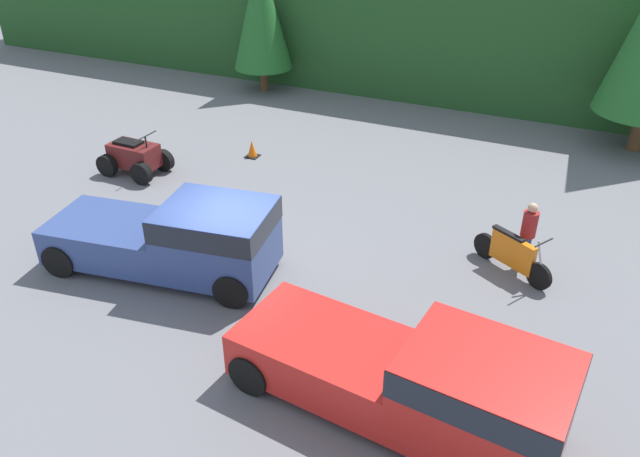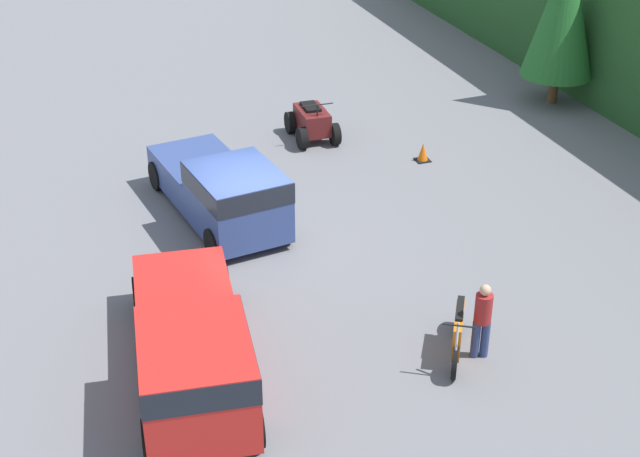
{
  "view_description": "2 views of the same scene",
  "coord_description": "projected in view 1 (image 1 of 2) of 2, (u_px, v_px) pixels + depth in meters",
  "views": [
    {
      "loc": [
        6.67,
        -10.09,
        8.28
      ],
      "look_at": [
        1.52,
        1.19,
        0.95
      ],
      "focal_mm": 35.0,
      "sensor_mm": 36.0,
      "label": 1
    },
    {
      "loc": [
        18.56,
        -4.59,
        10.9
      ],
      "look_at": [
        1.52,
        1.19,
        0.95
      ],
      "focal_mm": 50.0,
      "sensor_mm": 36.0,
      "label": 2
    }
  ],
  "objects": [
    {
      "name": "pickup_truck_red",
      "position": [
        425.0,
        380.0,
        10.19
      ],
      "size": [
        5.88,
        2.65,
        1.82
      ],
      "rotation": [
        0.0,
        0.0,
        -0.11
      ],
      "color": "red",
      "rests_on": "ground_plane"
    },
    {
      "name": "hillside_backdrop",
      "position": [
        435.0,
        28.0,
        25.87
      ],
      "size": [
        44.0,
        6.0,
        4.59
      ],
      "color": "#235123",
      "rests_on": "ground_plane"
    },
    {
      "name": "quad_atv",
      "position": [
        135.0,
        157.0,
        18.91
      ],
      "size": [
        2.01,
        1.3,
        1.31
      ],
      "rotation": [
        0.0,
        0.0,
        -0.02
      ],
      "color": "black",
      "rests_on": "ground_plane"
    },
    {
      "name": "ground_plane",
      "position": [
        240.0,
        273.0,
        14.5
      ],
      "size": [
        80.0,
        80.0,
        0.0
      ],
      "primitive_type": "plane",
      "color": "slate"
    },
    {
      "name": "traffic_cone",
      "position": [
        252.0,
        149.0,
        20.11
      ],
      "size": [
        0.42,
        0.42,
        0.55
      ],
      "color": "black",
      "rests_on": "ground_plane"
    },
    {
      "name": "tree_left",
      "position": [
        261.0,
        11.0,
        24.49
      ],
      "size": [
        2.38,
        2.38,
        5.41
      ],
      "color": "brown",
      "rests_on": "ground_plane"
    },
    {
      "name": "rider_person",
      "position": [
        528.0,
        233.0,
        14.32
      ],
      "size": [
        0.42,
        0.42,
        1.68
      ],
      "rotation": [
        0.0,
        0.0,
        -0.26
      ],
      "color": "navy",
      "rests_on": "ground_plane"
    },
    {
      "name": "pickup_truck_second",
      "position": [
        181.0,
        236.0,
        14.09
      ],
      "size": [
        5.53,
        2.8,
        1.82
      ],
      "rotation": [
        0.0,
        0.0,
        0.15
      ],
      "color": "#334784",
      "rests_on": "ground_plane"
    },
    {
      "name": "dirt_bike",
      "position": [
        512.0,
        254.0,
        14.31
      ],
      "size": [
        1.95,
        1.22,
        1.19
      ],
      "rotation": [
        0.0,
        0.0,
        -0.52
      ],
      "color": "black",
      "rests_on": "ground_plane"
    }
  ]
}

